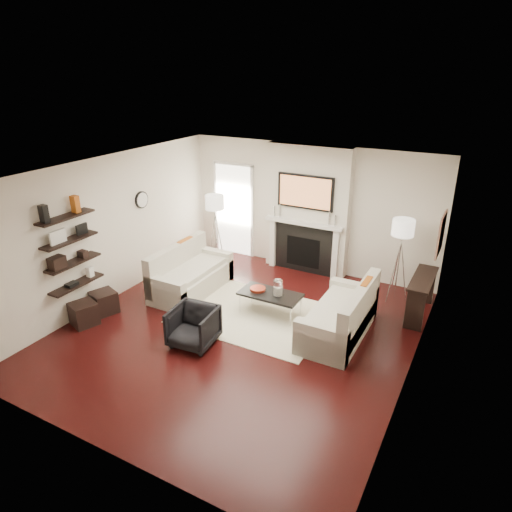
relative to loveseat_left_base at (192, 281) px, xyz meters
The scene contains 71 objects.
room_envelope 2.10m from the loveseat_left_base, 27.87° to the right, with size 6.00×6.00×6.00m.
chimney_breast 2.82m from the loveseat_left_base, 52.68° to the left, with size 1.80×0.25×2.70m, color silver.
fireplace_surround 2.49m from the loveseat_left_base, 50.78° to the left, with size 1.30×0.02×1.04m, color black.
firebox 2.48m from the loveseat_left_base, 50.71° to the left, with size 0.75×0.02×0.65m, color black.
mantel_pilaster_l 2.09m from the loveseat_left_base, 65.91° to the left, with size 0.12×0.08×1.10m, color white.
mantel_pilaster_r 2.98m from the loveseat_left_base, 39.54° to the left, with size 0.12×0.08×1.10m, color white.
mantel_shelf 2.60m from the loveseat_left_base, 50.03° to the left, with size 1.70×0.18×0.07m, color white.
tv_body 2.91m from the loveseat_left_base, 50.41° to the left, with size 1.20×0.06×0.70m, color black.
tv_screen 2.89m from the loveseat_left_base, 49.93° to the left, with size 1.10×0.01×0.62m, color #BF723F.
candlestick_l_tall 2.39m from the loveseat_left_base, 61.63° to the left, with size 0.04×0.04×0.30m, color silver.
candlestick_l_short 2.33m from the loveseat_left_base, 64.79° to the left, with size 0.04×0.04×0.24m, color silver.
candlestick_r_tall 3.03m from the loveseat_left_base, 41.58° to the left, with size 0.04×0.04×0.30m, color silver.
candlestick_r_short 3.11m from the loveseat_left_base, 39.89° to the left, with size 0.04×0.04×0.24m, color silver.
hallway_panel 2.33m from the loveseat_left_base, 97.61° to the left, with size 0.90×0.02×2.10m, color white.
door_trim_l 2.42m from the loveseat_left_base, 109.79° to the left, with size 0.06×0.06×2.16m, color white.
door_trim_r 2.30m from the loveseat_left_base, 84.85° to the left, with size 0.06×0.06×2.16m, color white.
door_trim_top 2.88m from the loveseat_left_base, 97.68° to the left, with size 1.02×0.06×0.06m, color white.
rug 1.56m from the loveseat_left_base, ahead, with size 2.60×2.00×0.01m, color beige.
loveseat_left_base is the anchor object (origin of this frame).
loveseat_left_back 0.46m from the loveseat_left_base, behind, with size 0.18×1.80×0.80m, color beige.
loveseat_left_arm_n 0.81m from the loveseat_left_base, 90.00° to the right, with size 0.85×0.18×0.60m, color beige.
loveseat_left_arm_s 0.81m from the loveseat_left_base, 90.00° to the left, with size 0.85×0.18×0.60m, color beige.
loveseat_left_cushion 0.26m from the loveseat_left_base, ahead, with size 0.63×1.44×0.10m, color beige.
pillow_left_orange 0.69m from the loveseat_left_base, 138.15° to the left, with size 0.10×0.42×0.42m, color #A55114.
pillow_left_charcoal 0.68m from the loveseat_left_base, 138.15° to the right, with size 0.10×0.40×0.40m, color black.
loveseat_right_base 3.06m from the loveseat_left_base, ahead, with size 0.85×1.80×0.42m, color beige.
loveseat_right_back 3.41m from the loveseat_left_base, ahead, with size 0.18×1.80×0.80m, color beige.
loveseat_right_arm_n 3.21m from the loveseat_left_base, 17.35° to the right, with size 0.85×0.18×0.60m, color beige.
loveseat_right_arm_s 3.13m from the loveseat_left_base, 12.26° to the left, with size 0.85×0.18×0.60m, color beige.
loveseat_right_cushion 3.02m from the loveseat_left_base, ahead, with size 0.63×1.44×0.10m, color beige.
pillow_right_orange 3.44m from the loveseat_left_base, ahead, with size 0.10×0.42×0.42m, color #A55114.
pillow_right_charcoal 3.46m from the loveseat_left_base, ahead, with size 0.10×0.40×0.40m, color black.
coffee_table 1.78m from the loveseat_left_base, ahead, with size 1.10×0.55×0.04m, color black.
coffee_leg_nw 1.31m from the loveseat_left_base, 13.28° to the right, with size 0.02×0.02×0.38m, color silver.
coffee_leg_ne 2.29m from the loveseat_left_base, ahead, with size 0.02×0.02×0.38m, color silver.
coffee_leg_sw 1.28m from the loveseat_left_base, ahead, with size 0.02×0.02×0.38m, color silver.
coffee_leg_se 2.27m from the loveseat_left_base, ahead, with size 0.02×0.02×0.38m, color silver.
hurricane_glass 1.95m from the loveseat_left_base, ahead, with size 0.17×0.17×0.29m, color white.
hurricane_candle 1.94m from the loveseat_left_base, ahead, with size 0.11×0.11×0.17m, color white.
copper_bowl 1.54m from the loveseat_left_base, ahead, with size 0.28×0.28×0.05m, color #A3301B.
armchair 1.89m from the loveseat_left_base, 53.45° to the right, with size 0.68×0.64×0.70m, color black.
lamp_left_post 1.43m from the loveseat_left_base, 102.07° to the left, with size 0.02×0.02×1.20m, color silver.
lamp_left_shade 1.85m from the loveseat_left_base, 102.07° to the left, with size 0.40×0.40×0.30m, color white.
lamp_left_leg_a 1.41m from the loveseat_left_base, 97.53° to the left, with size 0.02×0.02×1.25m, color silver.
lamp_left_leg_b 1.53m from the loveseat_left_base, 103.38° to the left, with size 0.02×0.02×1.25m, color silver.
lamp_left_leg_c 1.35m from the loveseat_left_base, 105.33° to the left, with size 0.02×0.02×1.25m, color silver.
lamp_right_post 3.96m from the loveseat_left_base, 23.61° to the left, with size 0.02×0.02×1.20m, color silver.
lamp_right_shade 4.13m from the loveseat_left_base, 23.61° to the left, with size 0.40×0.40×0.30m, color white.
lamp_right_leg_a 4.06m from the loveseat_left_base, 22.98° to the left, with size 0.02×0.02×1.25m, color silver.
lamp_right_leg_b 3.95m from the loveseat_left_base, 25.20° to the left, with size 0.02×0.02×1.25m, color silver.
lamp_right_leg_c 3.87m from the loveseat_left_base, 22.64° to the left, with size 0.02×0.02×1.25m, color silver.
console_top 4.32m from the loveseat_left_base, 15.49° to the left, with size 0.35×1.20×0.04m, color black.
console_leg_n 4.18m from the loveseat_left_base, ahead, with size 0.30×0.04×0.71m, color black.
console_leg_s 4.47m from the loveseat_left_base, 22.31° to the left, with size 0.30×0.04×0.71m, color black.
wall_art 4.66m from the loveseat_left_base, 15.92° to the left, with size 0.03×0.70×0.70m, color #9B654D.
shelf_bottom 2.17m from the loveseat_left_base, 120.08° to the right, with size 0.25×1.00×0.04m, color black.
shelf_lower 2.29m from the loveseat_left_base, 120.08° to the right, with size 0.25×1.00×0.04m, color black.
shelf_upper 2.47m from the loveseat_left_base, 120.08° to the right, with size 0.25×1.00×0.04m, color black.
shelf_top 2.70m from the loveseat_left_base, 120.08° to the right, with size 0.25×1.00×0.04m, color black.
decor_magfile_a 3.06m from the loveseat_left_base, 115.67° to the right, with size 0.12×0.10×0.28m, color black.
decor_magfile_b 2.66m from the loveseat_left_base, 123.48° to the right, with size 0.12×0.10×0.28m, color #A55114.
decor_frame_a 2.70m from the loveseat_left_base, 117.48° to the right, with size 0.04×0.30×0.22m, color white.
decor_frame_b 2.34m from the loveseat_left_base, 124.36° to the right, with size 0.04×0.22×0.18m, color black.
decor_wine_rack 2.58m from the loveseat_left_base, 116.39° to the right, with size 0.18×0.25×0.20m, color black.
decor_box_small 2.15m from the loveseat_left_base, 123.38° to the right, with size 0.15×0.12×0.12m, color black.
decor_books 2.27m from the loveseat_left_base, 118.71° to the right, with size 0.14×0.20×0.05m, color black.
decor_box_tall 1.94m from the loveseat_left_base, 124.87° to the right, with size 0.10×0.10×0.18m, color white.
clock_rim 1.89m from the loveseat_left_base, behind, with size 0.34×0.34×0.04m, color black.
clock_face 1.88m from the loveseat_left_base, behind, with size 0.29×0.29×0.01m, color white.
ottoman_near 1.70m from the loveseat_left_base, 122.33° to the right, with size 0.40×0.40×0.40m, color black.
ottoman_far 2.11m from the loveseat_left_base, 115.47° to the right, with size 0.40×0.40×0.40m, color black.
Camera 1 is at (3.40, -5.71, 4.16)m, focal length 32.00 mm.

